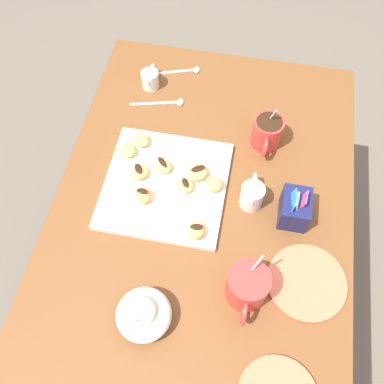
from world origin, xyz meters
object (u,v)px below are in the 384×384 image
Objects in this scene: beignet_5 at (143,195)px; pastry_plate_square at (165,185)px; dining_table at (202,222)px; beignet_2 at (185,186)px; saucer_coral_right at (306,282)px; beignet_0 at (197,230)px; beignet_1 at (198,172)px; beignet_4 at (128,150)px; sugar_caddy at (295,209)px; beignet_7 at (139,172)px; cream_pitcher_white at (252,195)px; beignet_8 at (214,184)px; beignet_6 at (141,140)px; coffee_mug_red_right at (247,286)px; beignet_3 at (163,165)px; chocolate_sauce_pitcher at (150,78)px; ice_cream_bowl at (144,314)px; coffee_mug_red_left at (267,132)px.

pastry_plate_square is at bearing 141.37° from beignet_5.
beignet_5 reaches higher than dining_table.
saucer_coral_right is at bearing 59.96° from beignet_2.
saucer_coral_right is 0.28m from beignet_0.
beignet_1 is at bearing -170.02° from beignet_0.
beignet_2 is 0.19m from beignet_4.
pastry_plate_square is 0.08m from beignet_5.
sugar_caddy is 2.29× the size of beignet_5.
saucer_coral_right is at bearing 75.70° from beignet_0.
cream_pitcher_white is at bearing 86.58° from beignet_7.
dining_table is at bearing -30.18° from beignet_8.
pastry_plate_square is 0.13m from beignet_8.
coffee_mug_red_right is at bearing 43.02° from beignet_6.
pastry_plate_square is 5.97× the size of beignet_3.
beignet_3 is (0.30, 0.11, 0.00)m from chocolate_sauce_pitcher.
beignet_1 is (-0.07, -0.26, -0.01)m from sugar_caddy.
cream_pitcher_white reaches higher than beignet_1.
ice_cream_bowl is 0.39m from beignet_3.
beignet_7 is at bearing -100.58° from pastry_plate_square.
saucer_coral_right is at bearing 43.25° from chocolate_sauce_pitcher.
ice_cream_bowl is at bearing -21.69° from coffee_mug_red_left.
beignet_1 is 1.17× the size of beignet_5.
sugar_caddy is at bearing 94.50° from beignet_5.
beignet_7 is at bearing -90.55° from beignet_8.
beignet_4 is (-0.08, -0.18, -0.00)m from beignet_2.
beignet_2 is at bearing 116.76° from beignet_5.
beignet_3 is 1.01× the size of beignet_6.
pastry_plate_square is 0.05m from beignet_3.
coffee_mug_red_right reaches higher than beignet_8.
beignet_5 is at bearing -123.44° from coffee_mug_red_right.
coffee_mug_red_left reaches higher than beignet_7.
pastry_plate_square is 0.14m from beignet_4.
beignet_3 and beignet_6 have the same top height.
beignet_6 is at bearing -129.08° from beignet_2.
beignet_6 is (0.23, 0.03, 0.00)m from chocolate_sauce_pitcher.
dining_table is 0.17m from beignet_1.
beignet_4 is (0.27, 0.00, -0.00)m from chocolate_sauce_pitcher.
beignet_6 is at bearing 7.11° from chocolate_sauce_pitcher.
coffee_mug_red_right reaches higher than beignet_7.
sugar_caddy reaches higher than dining_table.
beignet_2 is 0.81× the size of beignet_6.
beignet_0 reaches higher than beignet_3.
beignet_4 is (-0.03, -0.10, -0.00)m from beignet_3.
beignet_5 is 0.07m from beignet_7.
coffee_mug_red_left is at bearing 103.00° from beignet_6.
beignet_2 is (0.35, 0.18, -0.00)m from chocolate_sauce_pitcher.
sugar_caddy is at bearing 85.64° from pastry_plate_square.
cream_pitcher_white reaches higher than beignet_5.
beignet_2 is at bearing -89.71° from cream_pitcher_white.
beignet_5 reaches higher than beignet_4.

